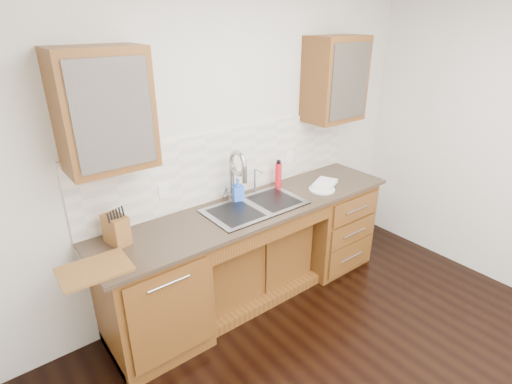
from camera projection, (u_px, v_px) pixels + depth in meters
wall_back at (227, 145)px, 3.39m from camera, size 4.00×0.10×2.70m
base_cabinet_left at (152, 297)px, 2.97m from camera, size 0.70×0.62×0.88m
base_cabinet_center at (247, 258)px, 3.60m from camera, size 1.20×0.44×0.70m
base_cabinet_right at (328, 222)px, 4.04m from camera, size 0.70×0.62×0.88m
countertop at (254, 208)px, 3.31m from camera, size 2.70×0.65×0.03m
backsplash at (232, 163)px, 3.41m from camera, size 2.70×0.02×0.59m
sink at (255, 216)px, 3.33m from camera, size 0.84×0.46×0.19m
faucet at (232, 178)px, 3.34m from camera, size 0.04×0.04×0.40m
filter_tap at (255, 180)px, 3.52m from camera, size 0.02×0.02×0.24m
upper_cabinet_left at (103, 110)px, 2.45m from camera, size 0.55×0.34×0.75m
upper_cabinet_right at (335, 79)px, 3.63m from camera, size 0.55×0.34×0.75m
outlet_left at (163, 191)px, 3.07m from camera, size 0.08×0.01×0.12m
outlet_right at (289, 157)px, 3.80m from camera, size 0.08×0.01×0.12m
soap_bottle at (238, 190)px, 3.37m from camera, size 0.11×0.11×0.20m
water_bottle at (278, 175)px, 3.65m from camera, size 0.08×0.08×0.22m
plate at (322, 189)px, 3.61m from camera, size 0.28×0.28×0.01m
dish_towel at (325, 183)px, 3.67m from camera, size 0.28×0.25×0.04m
knife_block at (116, 229)px, 2.74m from camera, size 0.15×0.21×0.21m
cutting_board at (95, 269)px, 2.47m from camera, size 0.43×0.31×0.02m
cup_left_a at (82, 121)px, 2.40m from camera, size 0.15×0.15×0.10m
cup_left_b at (128, 115)px, 2.56m from camera, size 0.11×0.11×0.09m
cup_right_a at (331, 85)px, 3.62m from camera, size 0.18×0.18×0.11m
cup_right_b at (342, 84)px, 3.71m from camera, size 0.13×0.13×0.10m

